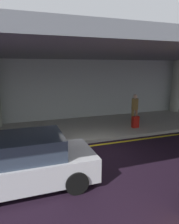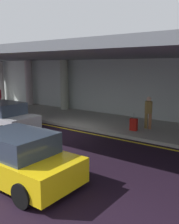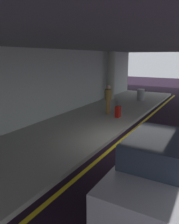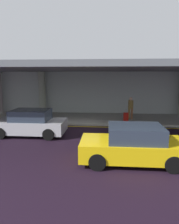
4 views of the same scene
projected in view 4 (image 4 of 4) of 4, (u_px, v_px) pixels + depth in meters
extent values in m
plane|color=black|center=(81.00, 129.00, 13.03)|extent=(60.00, 60.00, 0.00)
cube|color=#9F9F94|center=(86.00, 118.00, 16.05)|extent=(26.00, 4.20, 0.15)
cube|color=yellow|center=(82.00, 127.00, 13.72)|extent=(26.00, 0.14, 0.01)
cylinder|color=#9CA38E|center=(42.00, 93.00, 17.66)|extent=(0.61, 0.61, 3.65)
cube|color=slate|center=(85.00, 69.00, 14.88)|extent=(28.00, 13.20, 0.30)
cube|color=#B0B9B4|center=(88.00, 93.00, 17.94)|extent=(26.00, 0.30, 3.80)
cube|color=#B3B4BA|center=(30.00, 126.00, 11.67)|extent=(4.10, 1.80, 0.70)
cube|color=#2D3847|center=(31.00, 115.00, 11.55)|extent=(2.10, 1.60, 0.60)
cylinder|color=black|center=(56.00, 127.00, 12.44)|extent=(0.64, 0.22, 0.64)
cylinder|color=black|center=(49.00, 134.00, 10.77)|extent=(0.64, 0.22, 0.64)
cylinder|color=black|center=(14.00, 126.00, 12.65)|extent=(0.64, 0.22, 0.64)
cylinder|color=black|center=(0.00, 133.00, 10.99)|extent=(0.64, 0.22, 0.64)
cube|color=yellow|center=(132.00, 149.00, 8.00)|extent=(4.10, 1.80, 0.70)
cube|color=#2D3847|center=(135.00, 133.00, 7.88)|extent=(2.10, 1.60, 0.60)
cylinder|color=black|center=(161.00, 148.00, 8.76)|extent=(0.64, 0.22, 0.64)
cylinder|color=black|center=(174.00, 165.00, 7.10)|extent=(0.64, 0.22, 0.64)
cylinder|color=black|center=(99.00, 146.00, 8.98)|extent=(0.64, 0.22, 0.64)
cylinder|color=black|center=(97.00, 162.00, 7.31)|extent=(0.64, 0.22, 0.64)
cylinder|color=olive|center=(129.00, 114.00, 15.46)|extent=(0.16, 0.16, 0.82)
cylinder|color=brown|center=(132.00, 114.00, 15.44)|extent=(0.16, 0.16, 0.82)
cylinder|color=olive|center=(131.00, 104.00, 15.32)|extent=(0.38, 0.38, 0.62)
sphere|color=beige|center=(131.00, 99.00, 15.25)|extent=(0.24, 0.24, 0.24)
cube|color=#A2140D|center=(126.00, 117.00, 14.72)|extent=(0.36, 0.22, 0.62)
cylinder|color=slate|center=(126.00, 111.00, 14.64)|extent=(0.02, 0.02, 0.28)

